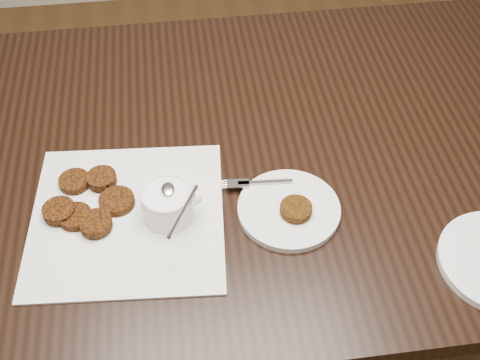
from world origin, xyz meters
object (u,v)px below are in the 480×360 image
Objects in this scene: napkin at (127,217)px; plate_with_patty at (289,207)px; sauce_ramekin at (166,192)px; table at (255,257)px.

napkin is 0.28m from plate_with_patty.
napkin is 2.70× the size of sauce_ramekin.
table is 0.50m from sauce_ramekin.
table is at bearing 39.76° from sauce_ramekin.
table is 11.43× the size of sauce_ramekin.
plate_with_patty is (0.03, -0.17, 0.39)m from table.
sauce_ramekin reaches higher than napkin.
sauce_ramekin is (-0.18, -0.15, 0.44)m from table.
table is at bearing 99.02° from plate_with_patty.
sauce_ramekin reaches higher than table.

